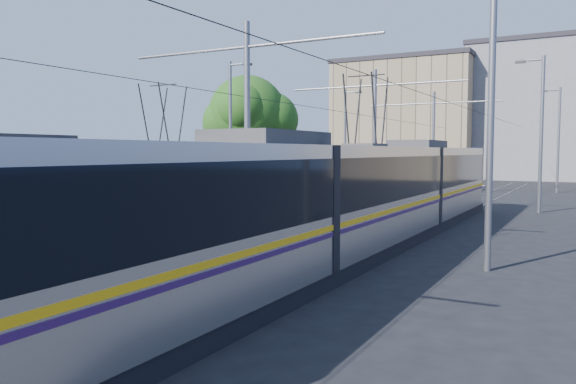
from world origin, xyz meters
The scene contains 13 objects.
ground centered at (0.00, 0.00, 0.00)m, with size 160.00×160.00×0.00m, color black.
platform centered at (0.00, 17.00, 0.15)m, with size 4.00×50.00×0.30m, color gray.
tactile_strip_left centered at (-1.45, 17.00, 0.30)m, with size 0.70×50.00×0.01m, color gray.
tactile_strip_right centered at (1.45, 17.00, 0.30)m, with size 0.70×50.00×0.01m, color gray.
rails centered at (0.00, 17.00, 0.02)m, with size 8.71×70.00×0.03m.
tram_left centered at (-3.60, 8.10, 1.71)m, with size 2.43×30.12×5.50m.
tram_right centered at (3.60, 9.20, 1.86)m, with size 2.43×29.84×5.50m.
catenary centered at (0.00, 14.15, 4.52)m, with size 9.20×70.00×7.00m.
street_lamps centered at (0.00, 21.00, 4.18)m, with size 15.18×38.22×8.00m.
shelter centered at (0.45, 11.58, 1.57)m, with size 0.91×1.22×2.43m.
tree centered at (-9.29, 23.23, 5.41)m, with size 5.50×5.09×8.00m.
building_left centered at (-10.00, 60.00, 7.03)m, with size 16.32×12.24×14.04m.
building_centre centered at (6.00, 64.00, 7.71)m, with size 18.36×14.28×15.40m.
Camera 1 is at (9.88, -7.38, 3.16)m, focal length 35.00 mm.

